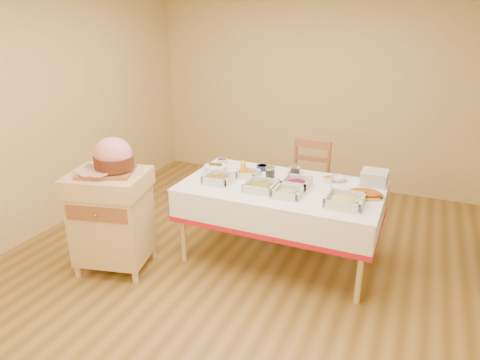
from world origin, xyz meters
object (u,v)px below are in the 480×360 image
preserve_jar_left (270,173)px  mustard_bottle (243,169)px  bread_basket (215,169)px  brass_platter (365,194)px  dining_table (281,202)px  ham_on_board (112,158)px  preserve_jar_right (295,172)px  butcher_cart (112,215)px  plate_stack (374,178)px  dining_chair (307,185)px

preserve_jar_left → mustard_bottle: mustard_bottle is taller
bread_basket → brass_platter: bread_basket is taller
dining_table → ham_on_board: (-1.30, -0.73, 0.48)m
bread_basket → preserve_jar_right: bearing=15.6°
dining_table → butcher_cart: 1.55m
dining_table → plate_stack: plate_stack is taller
mustard_bottle → plate_stack: size_ratio=0.76×
brass_platter → dining_table: bearing=-175.6°
ham_on_board → preserve_jar_left: 1.45m
plate_stack → brass_platter: plate_stack is taller
mustard_bottle → brass_platter: 1.17m
preserve_jar_left → mustard_bottle: size_ratio=0.67×
ham_on_board → mustard_bottle: (0.88, 0.81, -0.24)m
dining_table → plate_stack: (0.77, 0.38, 0.23)m
bread_basket → dining_table: bearing=-4.3°
butcher_cart → preserve_jar_left: (1.19, 0.90, 0.28)m
butcher_cart → brass_platter: 2.27m
dining_chair → preserve_jar_right: size_ratio=7.87×
ham_on_board → brass_platter: 2.21m
dining_table → preserve_jar_right: 0.34m
brass_platter → dining_chair: bearing=135.3°
plate_stack → butcher_cart: bearing=-151.6°
preserve_jar_right → preserve_jar_left: bearing=-147.2°
preserve_jar_left → bread_basket: size_ratio=0.52×
preserve_jar_right → plate_stack: 0.73m
dining_table → mustard_bottle: bearing=169.2°
dining_chair → butcher_cart: bearing=-132.6°
preserve_jar_right → brass_platter: 0.73m
butcher_cart → preserve_jar_left: 1.52m
dining_chair → brass_platter: size_ratio=3.20×
preserve_jar_left → ham_on_board: bearing=-143.0°
dining_table → preserve_jar_right: bearing=79.4°
butcher_cart → brass_platter: butcher_cart is taller
preserve_jar_left → preserve_jar_right: (0.21, 0.13, 0.00)m
dining_table → mustard_bottle: size_ratio=10.38×
dining_chair → plate_stack: (0.73, -0.37, 0.32)m
ham_on_board → plate_stack: 2.37m
preserve_jar_right → plate_stack: (0.73, 0.11, 0.01)m
dining_chair → brass_platter: (0.70, -0.69, 0.28)m
preserve_jar_left → brass_platter: size_ratio=0.38×
preserve_jar_right → plate_stack: bearing=9.0°
preserve_jar_left → brass_platter: 0.91m
preserve_jar_right → mustard_bottle: (-0.47, -0.18, 0.02)m
butcher_cart → preserve_jar_right: (1.40, 1.03, 0.28)m
ham_on_board → preserve_jar_right: 1.70m
bread_basket → butcher_cart: bearing=-128.1°
preserve_jar_left → mustard_bottle: bearing=-169.1°
butcher_cart → mustard_bottle: 1.30m
preserve_jar_left → plate_stack: size_ratio=0.51×
preserve_jar_left → plate_stack: 0.97m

